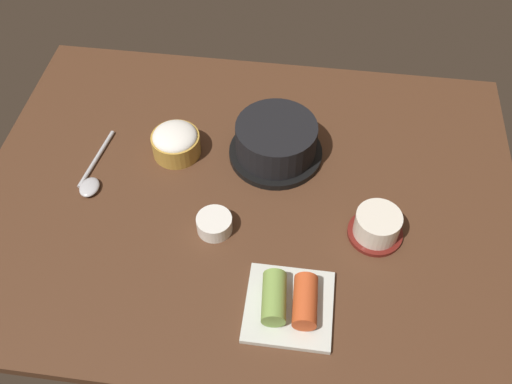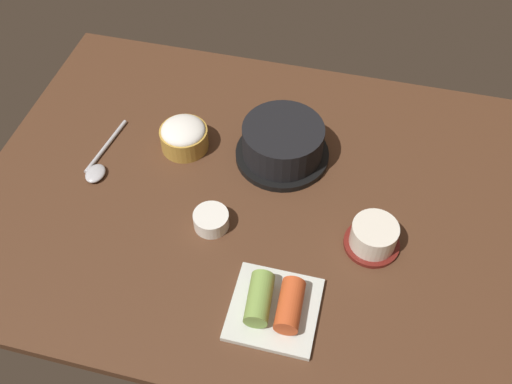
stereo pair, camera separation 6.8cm
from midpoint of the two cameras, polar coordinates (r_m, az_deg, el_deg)
name	(u,v)px [view 1 (the left image)]	position (r cm, az deg, el deg)	size (l,w,h in cm)	color
dining_table	(247,196)	(105.21, -2.80, -0.48)	(100.00, 76.00, 2.00)	#4C2D1C
stone_pot	(276,141)	(107.58, 0.22, 5.12)	(18.17, 18.17, 7.79)	black
rice_bowl	(176,141)	(110.33, -9.91, 5.00)	(9.36, 9.36, 6.02)	#B78C38
tea_cup_with_saucer	(377,226)	(98.17, 10.22, -3.46)	(9.64, 9.64, 5.30)	maroon
banchan_cup_center	(214,223)	(98.65, -6.23, -3.27)	(6.28, 6.28, 3.06)	white
kimchi_plate	(289,303)	(89.92, 1.18, -11.24)	(13.88, 13.88, 4.84)	silver
spoon	(92,178)	(111.17, -18.01, 1.29)	(4.28, 17.11, 1.35)	#B7B7BC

